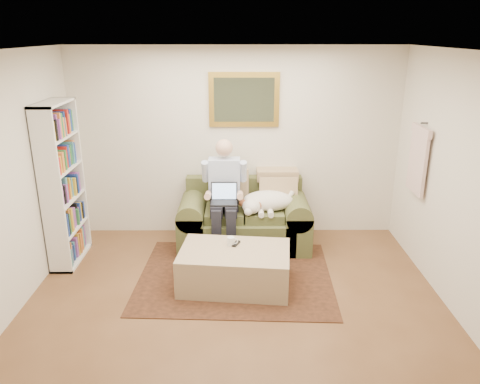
{
  "coord_description": "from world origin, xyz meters",
  "views": [
    {
      "loc": [
        0.03,
        -3.8,
        2.77
      ],
      "look_at": [
        0.06,
        1.46,
        0.95
      ],
      "focal_mm": 35.0,
      "sensor_mm": 36.0,
      "label": 1
    }
  ],
  "objects_px": {
    "laptop": "(224,197)",
    "ottoman": "(235,268)",
    "seated_man": "(224,198)",
    "bookshelf": "(62,185)",
    "sleeping_dog": "(268,201)",
    "coffee_mug": "(231,241)",
    "sofa": "(244,224)"
  },
  "relations": [
    {
      "from": "bookshelf",
      "to": "sleeping_dog",
      "type": "bearing_deg",
      "value": 7.67
    },
    {
      "from": "sofa",
      "to": "ottoman",
      "type": "xyz_separation_m",
      "value": [
        -0.12,
        -1.1,
        -0.08
      ]
    },
    {
      "from": "seated_man",
      "to": "ottoman",
      "type": "height_order",
      "value": "seated_man"
    },
    {
      "from": "seated_man",
      "to": "sleeping_dog",
      "type": "height_order",
      "value": "seated_man"
    },
    {
      "from": "sofa",
      "to": "laptop",
      "type": "relative_size",
      "value": 5.15
    },
    {
      "from": "sofa",
      "to": "bookshelf",
      "type": "bearing_deg",
      "value": -169.07
    },
    {
      "from": "sofa",
      "to": "seated_man",
      "type": "bearing_deg",
      "value": -148.55
    },
    {
      "from": "laptop",
      "to": "sleeping_dog",
      "type": "xyz_separation_m",
      "value": [
        0.57,
        0.14,
        -0.1
      ]
    },
    {
      "from": "seated_man",
      "to": "sleeping_dog",
      "type": "bearing_deg",
      "value": 7.13
    },
    {
      "from": "seated_man",
      "to": "laptop",
      "type": "bearing_deg",
      "value": -90.0
    },
    {
      "from": "coffee_mug",
      "to": "bookshelf",
      "type": "height_order",
      "value": "bookshelf"
    },
    {
      "from": "laptop",
      "to": "bookshelf",
      "type": "distance_m",
      "value": 1.98
    },
    {
      "from": "seated_man",
      "to": "bookshelf",
      "type": "bearing_deg",
      "value": -172.17
    },
    {
      "from": "sleeping_dog",
      "to": "coffee_mug",
      "type": "height_order",
      "value": "sleeping_dog"
    },
    {
      "from": "laptop",
      "to": "bookshelf",
      "type": "bearing_deg",
      "value": -174.11
    },
    {
      "from": "seated_man",
      "to": "ottoman",
      "type": "relative_size",
      "value": 1.19
    },
    {
      "from": "bookshelf",
      "to": "laptop",
      "type": "bearing_deg",
      "value": 5.89
    },
    {
      "from": "laptop",
      "to": "bookshelf",
      "type": "height_order",
      "value": "bookshelf"
    },
    {
      "from": "sleeping_dog",
      "to": "bookshelf",
      "type": "distance_m",
      "value": 2.57
    },
    {
      "from": "sofa",
      "to": "bookshelf",
      "type": "distance_m",
      "value": 2.36
    },
    {
      "from": "laptop",
      "to": "sofa",
      "type": "bearing_deg",
      "value": 41.02
    },
    {
      "from": "sleeping_dog",
      "to": "coffee_mug",
      "type": "distance_m",
      "value": 1.02
    },
    {
      "from": "seated_man",
      "to": "sleeping_dog",
      "type": "distance_m",
      "value": 0.58
    },
    {
      "from": "sleeping_dog",
      "to": "ottoman",
      "type": "xyz_separation_m",
      "value": [
        -0.43,
        -1.01,
        -0.44
      ]
    },
    {
      "from": "seated_man",
      "to": "bookshelf",
      "type": "distance_m",
      "value": 1.99
    },
    {
      "from": "laptop",
      "to": "ottoman",
      "type": "xyz_separation_m",
      "value": [
        0.14,
        -0.87,
        -0.54
      ]
    },
    {
      "from": "seated_man",
      "to": "sleeping_dog",
      "type": "relative_size",
      "value": 2.04
    },
    {
      "from": "seated_man",
      "to": "bookshelf",
      "type": "xyz_separation_m",
      "value": [
        -1.96,
        -0.27,
        0.27
      ]
    },
    {
      "from": "laptop",
      "to": "ottoman",
      "type": "height_order",
      "value": "laptop"
    },
    {
      "from": "coffee_mug",
      "to": "bookshelf",
      "type": "distance_m",
      "value": 2.18
    },
    {
      "from": "sofa",
      "to": "coffee_mug",
      "type": "relative_size",
      "value": 17.33
    },
    {
      "from": "sleeping_dog",
      "to": "ottoman",
      "type": "relative_size",
      "value": 0.58
    }
  ]
}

